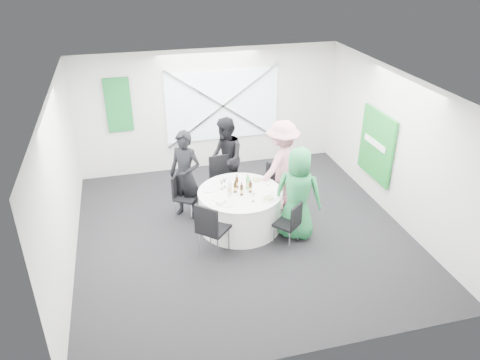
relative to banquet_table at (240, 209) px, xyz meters
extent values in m
plane|color=black|center=(0.00, -0.20, -0.38)|extent=(6.00, 6.00, 0.00)
plane|color=white|center=(0.00, -0.20, 2.42)|extent=(6.00, 6.00, 0.00)
plane|color=silver|center=(0.00, 2.80, 1.02)|extent=(6.00, 0.00, 6.00)
plane|color=silver|center=(0.00, -3.20, 1.02)|extent=(6.00, 0.00, 6.00)
plane|color=silver|center=(-3.00, -0.20, 1.02)|extent=(0.00, 6.00, 6.00)
plane|color=silver|center=(3.00, -0.20, 1.02)|extent=(0.00, 6.00, 6.00)
cube|color=silver|center=(0.30, 2.76, 1.12)|extent=(2.60, 0.03, 1.60)
cube|color=silver|center=(0.30, 2.72, 1.12)|extent=(2.63, 0.05, 1.84)
cube|color=silver|center=(0.30, 2.72, 1.12)|extent=(2.63, 0.05, 1.84)
cube|color=#156A2A|center=(-2.00, 2.75, 1.32)|extent=(0.55, 0.04, 1.20)
cube|color=#18872B|center=(2.94, 0.40, 0.82)|extent=(0.05, 1.20, 1.40)
cylinder|color=white|center=(0.00, 0.00, -0.01)|extent=(1.52, 1.52, 0.74)
cylinder|color=white|center=(0.00, 0.00, 0.37)|extent=(1.56, 1.56, 0.02)
cube|color=black|center=(-0.11, 0.94, 0.10)|extent=(0.50, 0.50, 0.05)
cube|color=black|center=(-0.14, 1.16, 0.37)|extent=(0.43, 0.09, 0.48)
cylinder|color=silver|center=(0.04, 1.15, -0.15)|extent=(0.02, 0.02, 0.46)
cylinder|color=silver|center=(-0.32, 1.10, -0.15)|extent=(0.02, 0.02, 0.46)
cylinder|color=silver|center=(0.09, 0.78, -0.15)|extent=(0.02, 0.02, 0.46)
cylinder|color=silver|center=(-0.27, 0.74, -0.15)|extent=(0.02, 0.02, 0.46)
cube|color=black|center=(-0.92, 0.61, 0.05)|extent=(0.56, 0.56, 0.05)
cube|color=black|center=(-1.08, 0.71, 0.29)|extent=(0.24, 0.34, 0.43)
cylinder|color=silver|center=(-0.96, 0.83, -0.17)|extent=(0.02, 0.02, 0.41)
cylinder|color=silver|center=(-1.15, 0.56, -0.17)|extent=(0.02, 0.02, 0.41)
cylinder|color=silver|center=(-0.69, 0.65, -0.17)|extent=(0.02, 0.02, 0.41)
cylinder|color=silver|center=(-0.87, 0.38, -0.17)|extent=(0.02, 0.02, 0.41)
cube|color=black|center=(0.76, 0.61, 0.04)|extent=(0.55, 0.55, 0.05)
cube|color=black|center=(0.90, 0.73, 0.28)|extent=(0.27, 0.32, 0.42)
cylinder|color=silver|center=(0.98, 0.59, -0.18)|extent=(0.02, 0.02, 0.40)
cylinder|color=silver|center=(0.78, 0.84, -0.18)|extent=(0.02, 0.02, 0.40)
cylinder|color=silver|center=(0.73, 0.39, -0.18)|extent=(0.02, 0.02, 0.40)
cylinder|color=silver|center=(0.53, 0.64, -0.18)|extent=(0.02, 0.02, 0.40)
cube|color=black|center=(0.65, -0.75, 0.03)|extent=(0.55, 0.55, 0.05)
cube|color=black|center=(0.78, -0.89, 0.26)|extent=(0.30, 0.27, 0.41)
cylinder|color=silver|center=(0.64, -0.97, -0.18)|extent=(0.02, 0.02, 0.40)
cylinder|color=silver|center=(0.88, -0.77, -0.18)|extent=(0.02, 0.02, 0.40)
cylinder|color=silver|center=(0.43, -0.74, -0.18)|extent=(0.02, 0.02, 0.40)
cylinder|color=silver|center=(0.67, -0.53, -0.18)|extent=(0.02, 0.02, 0.40)
cube|color=black|center=(-0.65, -0.70, 0.12)|extent=(0.66, 0.66, 0.06)
cube|color=black|center=(-0.80, -0.86, 0.40)|extent=(0.36, 0.34, 0.50)
cylinder|color=silver|center=(-0.91, -0.71, -0.14)|extent=(0.02, 0.02, 0.48)
cylinder|color=silver|center=(-0.64, -0.96, -0.14)|extent=(0.02, 0.02, 0.48)
cylinder|color=silver|center=(-0.66, -0.43, -0.14)|extent=(0.02, 0.02, 0.48)
cylinder|color=silver|center=(-0.38, -0.69, -0.14)|extent=(0.02, 0.02, 0.48)
imported|color=black|center=(-0.90, 0.68, 0.50)|extent=(0.77, 0.72, 1.76)
imported|color=black|center=(0.02, 1.26, 0.48)|extent=(0.47, 0.85, 1.73)
imported|color=pink|center=(1.00, 0.55, 0.54)|extent=(1.31, 1.06, 1.84)
imported|color=#227D41|center=(0.93, -0.53, 0.49)|extent=(1.02, 0.91, 1.74)
cylinder|color=white|center=(-0.08, 0.57, 0.39)|extent=(0.25, 0.25, 0.01)
cylinder|color=white|center=(-0.53, 0.21, 0.39)|extent=(0.25, 0.25, 0.01)
cylinder|color=white|center=(0.42, 0.34, 0.39)|extent=(0.25, 0.25, 0.01)
cylinder|color=#98B05E|center=(0.42, 0.34, 0.41)|extent=(0.16, 0.16, 0.02)
cylinder|color=white|center=(0.42, -0.40, 0.39)|extent=(0.24, 0.24, 0.01)
cylinder|color=#98B05E|center=(0.42, -0.40, 0.41)|extent=(0.16, 0.16, 0.02)
cylinder|color=white|center=(-0.36, -0.37, 0.39)|extent=(0.28, 0.28, 0.01)
cube|color=white|center=(-0.43, -0.34, 0.42)|extent=(0.20, 0.19, 0.05)
cylinder|color=#3A200A|center=(-0.09, 0.00, 0.47)|extent=(0.06, 0.06, 0.18)
cylinder|color=#3A200A|center=(-0.09, 0.00, 0.59)|extent=(0.02, 0.02, 0.06)
cylinder|color=tan|center=(-0.09, 0.00, 0.45)|extent=(0.06, 0.06, 0.06)
cylinder|color=#3A200A|center=(-0.02, 0.16, 0.49)|extent=(0.06, 0.06, 0.21)
cylinder|color=#3A200A|center=(-0.02, 0.16, 0.62)|extent=(0.02, 0.02, 0.06)
cylinder|color=tan|center=(-0.02, 0.16, 0.46)|extent=(0.06, 0.06, 0.07)
cylinder|color=#3A200A|center=(0.18, -0.07, 0.47)|extent=(0.06, 0.06, 0.19)
cylinder|color=#3A200A|center=(0.18, -0.07, 0.60)|extent=(0.02, 0.02, 0.06)
cylinder|color=tan|center=(0.18, -0.07, 0.45)|extent=(0.06, 0.06, 0.07)
cylinder|color=#3A200A|center=(-0.01, -0.13, 0.48)|extent=(0.06, 0.06, 0.20)
cylinder|color=#3A200A|center=(-0.01, -0.13, 0.61)|extent=(0.02, 0.02, 0.06)
cylinder|color=tan|center=(-0.01, -0.13, 0.46)|extent=(0.06, 0.06, 0.07)
cylinder|color=green|center=(0.17, 0.08, 0.50)|extent=(0.08, 0.08, 0.24)
cylinder|color=green|center=(0.17, 0.08, 0.64)|extent=(0.03, 0.03, 0.06)
cylinder|color=tan|center=(0.17, 0.08, 0.47)|extent=(0.08, 0.08, 0.08)
cylinder|color=white|center=(-0.20, -0.02, 0.50)|extent=(0.08, 0.08, 0.25)
cylinder|color=white|center=(-0.20, -0.02, 0.66)|extent=(0.03, 0.03, 0.06)
cylinder|color=tan|center=(-0.20, -0.02, 0.48)|extent=(0.08, 0.08, 0.09)
cylinder|color=white|center=(-0.23, 0.25, 0.38)|extent=(0.06, 0.06, 0.00)
cylinder|color=white|center=(-0.23, 0.25, 0.43)|extent=(0.01, 0.01, 0.10)
cone|color=white|center=(-0.23, 0.25, 0.51)|extent=(0.07, 0.07, 0.08)
cylinder|color=white|center=(-0.31, 0.18, 0.38)|extent=(0.06, 0.06, 0.00)
cylinder|color=white|center=(-0.31, 0.18, 0.43)|extent=(0.01, 0.01, 0.10)
cone|color=white|center=(-0.31, 0.18, 0.51)|extent=(0.07, 0.07, 0.08)
cylinder|color=white|center=(-0.27, -0.30, 0.38)|extent=(0.06, 0.06, 0.00)
cylinder|color=white|center=(-0.27, -0.30, 0.43)|extent=(0.01, 0.01, 0.10)
cone|color=white|center=(-0.27, -0.30, 0.51)|extent=(0.07, 0.07, 0.08)
cylinder|color=white|center=(0.14, -0.41, 0.38)|extent=(0.06, 0.06, 0.00)
cylinder|color=white|center=(0.14, -0.41, 0.43)|extent=(0.01, 0.01, 0.10)
cone|color=white|center=(0.14, -0.41, 0.51)|extent=(0.07, 0.07, 0.08)
cube|color=silver|center=(0.33, -0.47, 0.38)|extent=(0.10, 0.13, 0.01)
cube|color=silver|center=(0.53, -0.21, 0.38)|extent=(0.11, 0.13, 0.01)
cube|color=silver|center=(-0.53, -0.22, 0.38)|extent=(0.11, 0.12, 0.01)
cube|color=silver|center=(-0.35, -0.46, 0.38)|extent=(0.10, 0.13, 0.01)
cube|color=silver|center=(0.20, 0.54, 0.38)|extent=(0.15, 0.02, 0.01)
cube|color=silver|center=(-0.21, 0.54, 0.38)|extent=(0.15, 0.02, 0.01)
cube|color=silver|center=(-0.39, 0.43, 0.38)|extent=(0.09, 0.14, 0.01)
cube|color=silver|center=(-0.56, 0.13, 0.38)|extent=(0.09, 0.14, 0.01)
cube|color=silver|center=(0.56, 0.14, 0.38)|extent=(0.09, 0.14, 0.01)
cube|color=silver|center=(0.37, 0.44, 0.38)|extent=(0.09, 0.13, 0.01)
camera|label=1|loc=(-1.89, -7.29, 4.54)|focal=35.00mm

